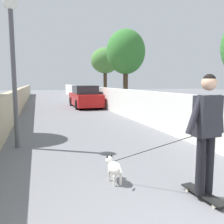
{
  "coord_description": "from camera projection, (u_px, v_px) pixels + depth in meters",
  "views": [
    {
      "loc": [
        -1.25,
        1.63,
        1.78
      ],
      "look_at": [
        4.6,
        -0.22,
        1.0
      ],
      "focal_mm": 37.8,
      "sensor_mm": 36.0,
      "label": 1
    }
  ],
  "objects": [
    {
      "name": "ground_plane",
      "position": [
        65.0,
        110.0,
        15.13
      ],
      "size": [
        80.0,
        80.0,
        0.0
      ],
      "primitive_type": "plane",
      "color": "slate"
    },
    {
      "name": "wall_left",
      "position": [
        15.0,
        103.0,
        12.33
      ],
      "size": [
        48.0,
        0.3,
        1.36
      ],
      "primitive_type": "cube",
      "color": "tan",
      "rests_on": "ground"
    },
    {
      "name": "fence_right",
      "position": [
        115.0,
        100.0,
        13.98
      ],
      "size": [
        48.0,
        0.3,
        1.41
      ],
      "primitive_type": "cube",
      "color": "silver",
      "rests_on": "ground"
    },
    {
      "name": "tree_right_near",
      "position": [
        126.0,
        52.0,
        14.86
      ],
      "size": [
        2.45,
        2.45,
        5.07
      ],
      "color": "#473523",
      "rests_on": "ground"
    },
    {
      "name": "tree_right_mid",
      "position": [
        105.0,
        61.0,
        20.65
      ],
      "size": [
        2.47,
        2.47,
        4.77
      ],
      "color": "#473523",
      "rests_on": "ground"
    },
    {
      "name": "lamp_post",
      "position": [
        12.0,
        44.0,
        6.1
      ],
      "size": [
        0.36,
        0.36,
        3.97
      ],
      "color": "#4C4C51",
      "rests_on": "ground"
    },
    {
      "name": "skateboard",
      "position": [
        203.0,
        194.0,
        3.62
      ],
      "size": [
        0.81,
        0.27,
        0.08
      ],
      "color": "black",
      "rests_on": "ground"
    },
    {
      "name": "person_skateboarder",
      "position": [
        207.0,
        125.0,
        3.48
      ],
      "size": [
        0.25,
        0.71,
        1.82
      ],
      "color": "black",
      "rests_on": "skateboard"
    },
    {
      "name": "dog",
      "position": [
        114.0,
        167.0,
        4.2
      ],
      "size": [
        1.29,
        1.25,
        1.06
      ],
      "color": "white",
      "rests_on": "ground"
    },
    {
      "name": "car_near",
      "position": [
        85.0,
        97.0,
        16.75
      ],
      "size": [
        4.36,
        1.8,
        1.54
      ],
      "color": "#B71414",
      "rests_on": "ground"
    }
  ]
}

